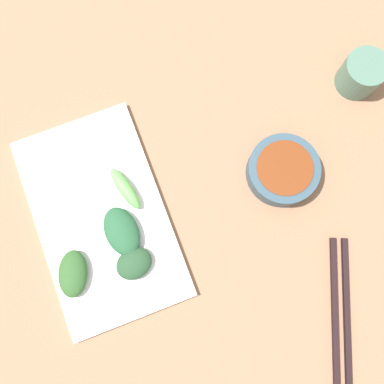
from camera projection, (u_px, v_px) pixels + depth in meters
name	position (u px, v px, depth m)	size (l,w,h in m)	color
tabletop	(180.00, 206.00, 0.66)	(2.10, 2.10, 0.02)	#8F664B
sauce_bowl	(283.00, 170.00, 0.64)	(0.11, 0.11, 0.04)	#314957
serving_plate	(101.00, 218.00, 0.64)	(0.19, 0.32, 0.01)	white
broccoli_leafy_0	(134.00, 264.00, 0.61)	(0.05, 0.04, 0.02)	#244529
broccoli_leafy_1	(73.00, 274.00, 0.61)	(0.04, 0.07, 0.02)	#2D5326
broccoli_stalk_2	(125.00, 188.00, 0.63)	(0.02, 0.07, 0.02)	#62AF54
broccoli_leafy_3	(122.00, 231.00, 0.62)	(0.05, 0.08, 0.02)	#245333
chopsticks	(341.00, 317.00, 0.62)	(0.11, 0.22, 0.01)	black
tea_cup	(361.00, 74.00, 0.66)	(0.07, 0.07, 0.06)	#4C6F5D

